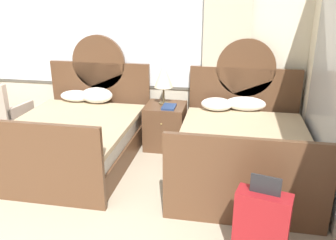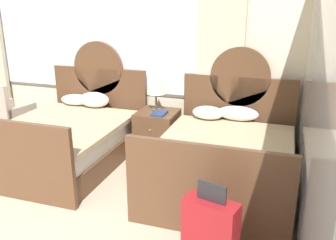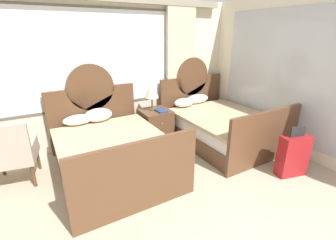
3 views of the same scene
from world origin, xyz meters
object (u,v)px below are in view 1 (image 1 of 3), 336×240
(bed_near_mirror, at_px, (242,149))
(armchair_by_window_left, at_px, (1,111))
(table_lamp_on_nightstand, at_px, (164,75))
(suitcase_on_floor, at_px, (261,226))
(bed_near_window, at_px, (76,136))
(book_on_nightstand, at_px, (169,107))
(nightstand_between_beds, at_px, (165,126))

(bed_near_mirror, distance_m, armchair_by_window_left, 3.54)
(table_lamp_on_nightstand, bearing_deg, suitcase_on_floor, -59.95)
(bed_near_window, xyz_separation_m, book_on_nightstand, (1.18, 0.52, 0.32))
(armchair_by_window_left, bearing_deg, table_lamp_on_nightstand, 8.81)
(armchair_by_window_left, bearing_deg, suitcase_on_floor, -26.62)
(bed_near_window, relative_size, armchair_by_window_left, 2.18)
(nightstand_between_beds, relative_size, book_on_nightstand, 2.47)
(bed_near_window, distance_m, book_on_nightstand, 1.33)
(bed_near_mirror, height_order, book_on_nightstand, bed_near_mirror)
(bed_near_window, distance_m, armchair_by_window_left, 1.36)
(nightstand_between_beds, distance_m, table_lamp_on_nightstand, 0.74)
(bed_near_mirror, height_order, nightstand_between_beds, bed_near_mirror)
(bed_near_window, xyz_separation_m, armchair_by_window_left, (-1.31, 0.32, 0.17))
(nightstand_between_beds, xyz_separation_m, book_on_nightstand, (0.07, -0.11, 0.34))
(table_lamp_on_nightstand, bearing_deg, nightstand_between_beds, -58.38)
(book_on_nightstand, height_order, suitcase_on_floor, suitcase_on_floor)
(table_lamp_on_nightstand, height_order, book_on_nightstand, table_lamp_on_nightstand)
(bed_near_mirror, relative_size, table_lamp_on_nightstand, 3.50)
(nightstand_between_beds, bearing_deg, bed_near_window, -150.10)
(book_on_nightstand, distance_m, armchair_by_window_left, 2.51)
(bed_near_window, bearing_deg, table_lamp_on_nightstand, 32.94)
(armchair_by_window_left, bearing_deg, bed_near_mirror, -5.33)
(table_lamp_on_nightstand, height_order, suitcase_on_floor, table_lamp_on_nightstand)
(bed_near_mirror, bearing_deg, suitcase_on_floor, -84.71)
(bed_near_window, relative_size, suitcase_on_floor, 2.64)
(book_on_nightstand, xyz_separation_m, suitcase_on_floor, (1.17, -2.03, -0.33))
(table_lamp_on_nightstand, distance_m, book_on_nightstand, 0.45)
(bed_near_window, height_order, bed_near_mirror, same)
(bed_near_window, distance_m, bed_near_mirror, 2.21)
(book_on_nightstand, bearing_deg, bed_near_mirror, -27.22)
(suitcase_on_floor, bearing_deg, bed_near_mirror, 95.29)
(bed_near_window, distance_m, nightstand_between_beds, 1.28)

